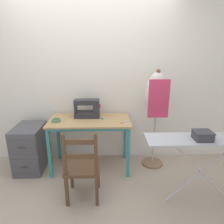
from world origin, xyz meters
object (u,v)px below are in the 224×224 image
object	(u,v)px
thread_spool_near_machine	(102,118)
wooden_chair	(82,168)
scissors	(123,123)
filing_cabinet	(31,148)
storage_box	(203,135)
sewing_machine	(88,109)
ironing_board	(206,142)
fabric_bowl	(56,120)
dress_form	(156,99)

from	to	relation	value
thread_spool_near_machine	wooden_chair	bearing A→B (deg)	-108.06
scissors	filing_cabinet	size ratio (longest dim) A/B	0.19
storage_box	sewing_machine	bearing A→B (deg)	144.08
thread_spool_near_machine	wooden_chair	world-z (taller)	wooden_chair
storage_box	ironing_board	bearing A→B (deg)	31.07
wooden_chair	ironing_board	world-z (taller)	wooden_chair
sewing_machine	thread_spool_near_machine	bearing A→B (deg)	-28.26
wooden_chair	filing_cabinet	xyz separation A→B (m)	(-0.85, 0.66, -0.08)
filing_cabinet	fabric_bowl	bearing A→B (deg)	-9.00
wooden_chair	ironing_board	size ratio (longest dim) A/B	0.70
sewing_machine	filing_cabinet	xyz separation A→B (m)	(-0.86, -0.13, -0.56)
filing_cabinet	storage_box	size ratio (longest dim) A/B	3.61
wooden_chair	storage_box	distance (m)	1.37
thread_spool_near_machine	dress_form	distance (m)	0.82
sewing_machine	fabric_bowl	bearing A→B (deg)	-154.79
scissors	storage_box	world-z (taller)	storage_box
thread_spool_near_machine	dress_form	bearing A→B (deg)	3.61
thread_spool_near_machine	ironing_board	bearing A→B (deg)	-34.42
scissors	filing_cabinet	distance (m)	1.43
sewing_machine	dress_form	bearing A→B (deg)	-3.65
fabric_bowl	scissors	bearing A→B (deg)	-3.60
sewing_machine	thread_spool_near_machine	distance (m)	0.26
sewing_machine	dress_form	distance (m)	1.00
sewing_machine	storage_box	distance (m)	1.57
wooden_chair	ironing_board	distance (m)	1.40
scissors	ironing_board	bearing A→B (deg)	-36.68
fabric_bowl	filing_cabinet	xyz separation A→B (m)	(-0.43, 0.07, -0.46)
dress_form	ironing_board	bearing A→B (deg)	-66.60
sewing_machine	scissors	size ratio (longest dim) A/B	3.02
fabric_bowl	storage_box	xyz separation A→B (m)	(1.70, -0.72, 0.08)
scissors	ironing_board	distance (m)	1.05
scissors	thread_spool_near_machine	bearing A→B (deg)	152.86
fabric_bowl	storage_box	world-z (taller)	storage_box
wooden_chair	ironing_board	bearing A→B (deg)	-3.93
sewing_machine	ironing_board	bearing A→B (deg)	-33.52
sewing_machine	wooden_chair	size ratio (longest dim) A/B	0.42
dress_form	fabric_bowl	bearing A→B (deg)	-174.35
scissors	filing_cabinet	xyz separation A→B (m)	(-1.36, 0.13, -0.44)
sewing_machine	scissors	xyz separation A→B (m)	(0.50, -0.26, -0.12)
scissors	storage_box	distance (m)	1.03
scissors	wooden_chair	distance (m)	0.82
sewing_machine	wooden_chair	xyz separation A→B (m)	(-0.02, -0.79, -0.48)
sewing_machine	filing_cabinet	world-z (taller)	sewing_machine
scissors	wooden_chair	xyz separation A→B (m)	(-0.51, -0.53, -0.36)
sewing_machine	fabric_bowl	size ratio (longest dim) A/B	3.25
wooden_chair	dress_form	distance (m)	1.39
scissors	wooden_chair	size ratio (longest dim) A/B	0.14
scissors	dress_form	distance (m)	0.59
fabric_bowl	wooden_chair	size ratio (longest dim) A/B	0.13
ironing_board	storage_box	xyz separation A→B (m)	(-0.06, -0.04, 0.09)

